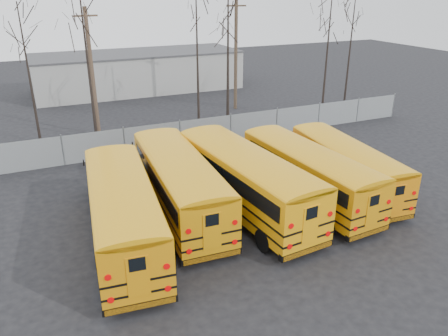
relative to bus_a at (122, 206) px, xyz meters
name	(u,v)px	position (x,y,z in m)	size (l,w,h in m)	color
ground	(260,224)	(6.44, -1.07, -1.89)	(120.00, 120.00, 0.00)	black
fence	(180,135)	(6.44, 10.93, -0.89)	(40.00, 0.04, 2.00)	gray
distant_building	(138,72)	(8.44, 30.93, 0.11)	(22.00, 8.00, 4.00)	#9B9B97
bus_a	(122,206)	(0.00, 0.00, 0.00)	(3.83, 11.74, 3.23)	black
bus_b	(178,179)	(3.21, 1.75, 0.00)	(3.30, 11.69, 3.24)	black
bus_c	(243,175)	(6.33, 0.65, 0.07)	(3.81, 12.14, 3.35)	black
bus_d	(305,169)	(9.90, 0.34, -0.09)	(3.22, 11.11, 3.07)	black
bus_e	(344,162)	(12.64, 0.53, -0.21)	(3.26, 10.44, 2.88)	black
utility_pole_left	(92,73)	(1.53, 16.22, 3.01)	(1.70, 0.30, 9.53)	brown
utility_pole_right	(236,54)	(14.78, 19.19, 3.19)	(1.73, 0.58, 9.88)	#493929
tree_2	(29,76)	(-2.77, 16.27, 3.07)	(0.26, 0.26, 9.92)	black
tree_3	(88,61)	(1.16, 15.10, 4.06)	(0.26, 0.26, 11.91)	black
tree_4	(197,60)	(9.07, 14.04, 3.73)	(0.26, 0.26, 11.25)	black
tree_5	(228,54)	(12.68, 16.34, 3.69)	(0.26, 0.26, 11.17)	black
tree_6	(327,56)	(20.18, 12.88, 3.52)	(0.26, 0.26, 10.83)	black
tree_7	(349,55)	(23.81, 14.41, 3.23)	(0.26, 0.26, 10.24)	black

